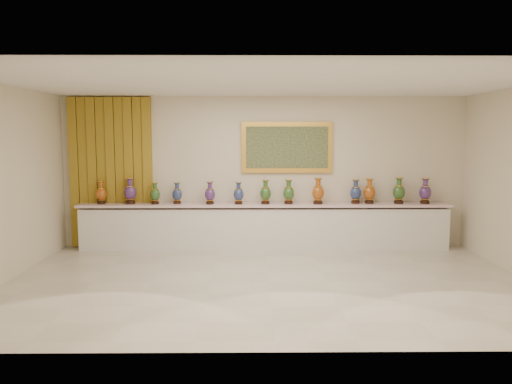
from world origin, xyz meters
TOP-DOWN VIEW (x-y plane):
  - ground at (0.00, 0.00)m, footprint 8.00×8.00m
  - room at (-2.47, 2.44)m, footprint 8.00×8.00m
  - counter at (0.00, 2.27)m, footprint 7.28×0.48m
  - vase_0 at (-3.20, 2.28)m, footprint 0.24×0.24m
  - vase_1 at (-2.63, 2.27)m, footprint 0.27×0.27m
  - vase_2 at (-2.13, 2.23)m, footprint 0.24×0.24m
  - vase_3 at (-1.71, 2.29)m, footprint 0.21×0.21m
  - vase_4 at (-1.06, 2.21)m, footprint 0.21×0.21m
  - vase_5 at (-0.51, 2.22)m, footprint 0.24×0.24m
  - vase_6 at (0.02, 2.23)m, footprint 0.27×0.27m
  - vase_7 at (0.47, 2.24)m, footprint 0.27×0.27m
  - vase_8 at (1.05, 2.21)m, footprint 0.30×0.30m
  - vase_9 at (1.80, 2.28)m, footprint 0.28×0.28m
  - vase_10 at (2.07, 2.28)m, footprint 0.26×0.26m
  - vase_11 at (2.64, 2.26)m, footprint 0.30×0.30m
  - vase_12 at (3.15, 2.24)m, footprint 0.28×0.28m
  - label_card at (-0.96, 2.13)m, footprint 0.10×0.06m

SIDE VIEW (x-z plane):
  - ground at x=0.00m, z-range 0.00..0.00m
  - counter at x=0.00m, z-range -0.01..0.89m
  - label_card at x=-0.96m, z-range 0.90..0.90m
  - vase_3 at x=-1.71m, z-range 0.88..1.30m
  - vase_2 at x=-2.13m, z-range 0.88..1.30m
  - vase_5 at x=-0.51m, z-range 0.88..1.31m
  - vase_4 at x=-1.06m, z-range 0.88..1.32m
  - vase_0 at x=-3.20m, z-range 0.88..1.33m
  - vase_6 at x=0.02m, z-range 0.88..1.35m
  - vase_7 at x=0.47m, z-range 0.88..1.35m
  - vase_9 at x=1.80m, z-range 0.88..1.35m
  - vase_10 at x=2.07m, z-range 0.87..1.37m
  - vase_12 at x=3.15m, z-range 0.87..1.38m
  - vase_8 at x=1.05m, z-range 0.87..1.38m
  - vase_1 at x=-2.63m, z-range 0.87..1.39m
  - vase_11 at x=2.64m, z-range 0.87..1.39m
  - room at x=-2.47m, z-range -2.42..5.58m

